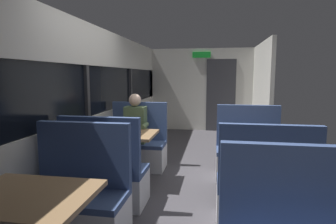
{
  "coord_description": "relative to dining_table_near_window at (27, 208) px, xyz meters",
  "views": [
    {
      "loc": [
        0.37,
        -3.74,
        1.55
      ],
      "look_at": [
        -0.38,
        0.75,
        0.96
      ],
      "focal_mm": 29.8,
      "sensor_mm": 36.0,
      "label": 1
    }
  ],
  "objects": [
    {
      "name": "carriage_window_panel_left",
      "position": [
        -0.56,
        2.09,
        0.47
      ],
      "size": [
        0.09,
        8.48,
        2.3
      ],
      "color": "beige",
      "rests_on": "ground_plane"
    },
    {
      "name": "coffee_cup_secondary",
      "position": [
        -0.13,
        1.94,
        0.15
      ],
      "size": [
        0.07,
        0.07,
        0.09
      ],
      "color": "#26598C",
      "rests_on": "dining_table_mid_window"
    },
    {
      "name": "coffee_cup_primary",
      "position": [
        1.71,
        1.83,
        0.15
      ],
      "size": [
        0.07,
        0.07,
        0.09
      ],
      "color": "#26598C",
      "rests_on": "dining_table_rear_aisle"
    },
    {
      "name": "bench_mid_window_facing_end",
      "position": [
        0.0,
        1.4,
        -0.31
      ],
      "size": [
        0.95,
        0.5,
        1.1
      ],
      "color": "silver",
      "rests_on": "ground_plane"
    },
    {
      "name": "bench_rear_aisle_facing_entry",
      "position": [
        1.79,
        2.6,
        -0.31
      ],
      "size": [
        0.95,
        0.5,
        1.1
      ],
      "color": "silver",
      "rests_on": "ground_plane"
    },
    {
      "name": "bench_near_window_facing_entry",
      "position": [
        0.0,
        0.7,
        -0.31
      ],
      "size": [
        0.95,
        0.5,
        1.1
      ],
      "color": "silver",
      "rests_on": "ground_plane"
    },
    {
      "name": "carriage_aisle_panel_right",
      "position": [
        2.34,
        5.09,
        0.51
      ],
      "size": [
        0.08,
        2.4,
        2.3
      ],
      "primitive_type": "cube",
      "color": "beige",
      "rests_on": "ground_plane"
    },
    {
      "name": "seated_passenger",
      "position": [
        0.0,
        2.73,
        -0.1
      ],
      "size": [
        0.47,
        0.55,
        1.26
      ],
      "color": "#26262D",
      "rests_on": "ground_plane"
    },
    {
      "name": "bench_mid_window_facing_entry",
      "position": [
        0.0,
        2.8,
        -0.31
      ],
      "size": [
        0.95,
        0.5,
        1.1
      ],
      "color": "silver",
      "rests_on": "ground_plane"
    },
    {
      "name": "bench_rear_aisle_facing_end",
      "position": [
        1.79,
        1.2,
        -0.31
      ],
      "size": [
        0.95,
        0.5,
        1.1
      ],
      "color": "silver",
      "rests_on": "ground_plane"
    },
    {
      "name": "dining_table_rear_aisle",
      "position": [
        1.79,
        1.9,
        0.0
      ],
      "size": [
        0.9,
        0.7,
        0.74
      ],
      "color": "#9E9EA3",
      "rests_on": "ground_plane"
    },
    {
      "name": "dining_table_mid_window",
      "position": [
        0.0,
        2.1,
        0.0
      ],
      "size": [
        0.9,
        0.7,
        0.74
      ],
      "color": "#9E9EA3",
      "rests_on": "ground_plane"
    },
    {
      "name": "carriage_end_bulkhead",
      "position": [
        0.95,
        6.28,
        0.5
      ],
      "size": [
        2.9,
        0.11,
        2.3
      ],
      "color": "beige",
      "rests_on": "ground_plane"
    },
    {
      "name": "ground_plane",
      "position": [
        0.89,
        2.09,
        -0.65
      ],
      "size": [
        3.3,
        9.2,
        0.02
      ],
      "primitive_type": "cube",
      "color": "#423F44"
    },
    {
      "name": "dining_table_near_window",
      "position": [
        0.0,
        0.0,
        0.0
      ],
      "size": [
        0.9,
        0.7,
        0.74
      ],
      "color": "#9E9EA3",
      "rests_on": "ground_plane"
    }
  ]
}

